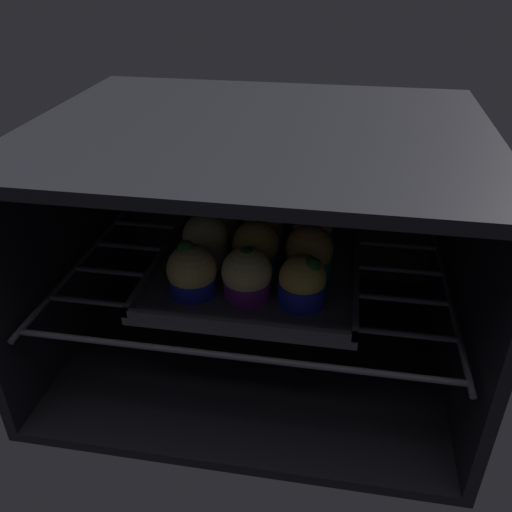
{
  "coord_description": "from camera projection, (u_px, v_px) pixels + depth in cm",
  "views": [
    {
      "loc": [
        11.06,
        -44.17,
        56.01
      ],
      "look_at": [
        0.0,
        20.58,
        17.02
      ],
      "focal_mm": 37.77,
      "sensor_mm": 36.0,
      "label": 1
    }
  ],
  "objects": [
    {
      "name": "muffin_row1_col0",
      "position": [
        206.0,
        241.0,
        0.77
      ],
      "size": [
        6.51,
        6.51,
        7.57
      ],
      "color": "silver",
      "rests_on": "baking_tray"
    },
    {
      "name": "muffin_row1_col1",
      "position": [
        255.0,
        248.0,
        0.76
      ],
      "size": [
        6.63,
        6.63,
        7.24
      ],
      "color": "#0C8C84",
      "rests_on": "baking_tray"
    },
    {
      "name": "muffin_row0_col0",
      "position": [
        192.0,
        272.0,
        0.7
      ],
      "size": [
        6.63,
        6.63,
        7.51
      ],
      "color": "#1928B7",
      "rests_on": "baking_tray"
    },
    {
      "name": "muffin_row2_col1",
      "position": [
        264.0,
        223.0,
        0.82
      ],
      "size": [
        6.36,
        6.36,
        7.58
      ],
      "color": "silver",
      "rests_on": "baking_tray"
    },
    {
      "name": "baking_tray",
      "position": [
        256.0,
        270.0,
        0.78
      ],
      "size": [
        29.17,
        29.17,
        2.2
      ],
      "color": "#4C4C51",
      "rests_on": "oven_rack"
    },
    {
      "name": "muffin_row2_col2",
      "position": [
        312.0,
        229.0,
        0.8
      ],
      "size": [
        6.2,
        6.2,
        7.23
      ],
      "color": "#0C8C84",
      "rests_on": "baking_tray"
    },
    {
      "name": "oven_cavity",
      "position": [
        262.0,
        237.0,
        0.81
      ],
      "size": [
        59.0,
        47.0,
        37.0
      ],
      "color": "black",
      "rests_on": "ground"
    },
    {
      "name": "muffin_row0_col1",
      "position": [
        246.0,
        275.0,
        0.7
      ],
      "size": [
        6.62,
        6.62,
        7.07
      ],
      "color": "#7A238C",
      "rests_on": "baking_tray"
    },
    {
      "name": "muffin_row2_col0",
      "position": [
        219.0,
        222.0,
        0.83
      ],
      "size": [
        6.2,
        6.2,
        6.79
      ],
      "color": "silver",
      "rests_on": "baking_tray"
    },
    {
      "name": "muffin_row1_col2",
      "position": [
        309.0,
        252.0,
        0.75
      ],
      "size": [
        6.74,
        6.74,
        7.12
      ],
      "color": "#0C8C84",
      "rests_on": "baking_tray"
    },
    {
      "name": "oven_rack",
      "position": [
        258.0,
        271.0,
        0.79
      ],
      "size": [
        54.8,
        42.0,
        0.8
      ],
      "color": "#51515B",
      "rests_on": "oven_cavity"
    },
    {
      "name": "muffin_row0_col2",
      "position": [
        303.0,
        282.0,
        0.68
      ],
      "size": [
        6.2,
        6.2,
        6.99
      ],
      "color": "#1928B7",
      "rests_on": "baking_tray"
    }
  ]
}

